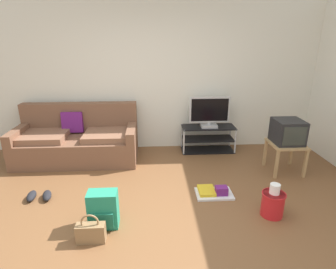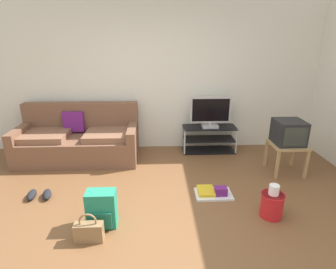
{
  "view_description": "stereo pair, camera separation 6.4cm",
  "coord_description": "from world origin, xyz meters",
  "px_view_note": "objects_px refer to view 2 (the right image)",
  "views": [
    {
      "loc": [
        -0.02,
        -2.66,
        2.04
      ],
      "look_at": [
        0.2,
        1.21,
        0.67
      ],
      "focal_mm": 29.61,
      "sensor_mm": 36.0,
      "label": 1
    },
    {
      "loc": [
        0.04,
        -2.66,
        2.04
      ],
      "look_at": [
        0.2,
        1.21,
        0.67
      ],
      "focal_mm": 29.61,
      "sensor_mm": 36.0,
      "label": 2
    }
  ],
  "objects_px": {
    "couch": "(79,140)",
    "flat_tv": "(210,113)",
    "cleaning_bucket": "(272,203)",
    "side_table": "(287,149)",
    "tv_stand": "(209,139)",
    "crt_tv": "(289,132)",
    "handbag": "(89,231)",
    "sneakers_pair": "(39,195)",
    "backpack": "(102,209)",
    "floor_tray": "(213,193)"
  },
  "relations": [
    {
      "from": "tv_stand",
      "to": "floor_tray",
      "type": "relative_size",
      "value": 1.96
    },
    {
      "from": "side_table",
      "to": "crt_tv",
      "type": "height_order",
      "value": "crt_tv"
    },
    {
      "from": "flat_tv",
      "to": "handbag",
      "type": "xyz_separation_m",
      "value": [
        -1.69,
        -2.36,
        -0.64
      ]
    },
    {
      "from": "cleaning_bucket",
      "to": "sneakers_pair",
      "type": "xyz_separation_m",
      "value": [
        -2.94,
        0.53,
        -0.13
      ]
    },
    {
      "from": "floor_tray",
      "to": "flat_tv",
      "type": "bearing_deg",
      "value": 81.99
    },
    {
      "from": "handbag",
      "to": "sneakers_pair",
      "type": "relative_size",
      "value": 0.92
    },
    {
      "from": "cleaning_bucket",
      "to": "floor_tray",
      "type": "relative_size",
      "value": 0.85
    },
    {
      "from": "handbag",
      "to": "cleaning_bucket",
      "type": "height_order",
      "value": "cleaning_bucket"
    },
    {
      "from": "backpack",
      "to": "handbag",
      "type": "distance_m",
      "value": 0.29
    },
    {
      "from": "tv_stand",
      "to": "flat_tv",
      "type": "distance_m",
      "value": 0.51
    },
    {
      "from": "handbag",
      "to": "cleaning_bucket",
      "type": "relative_size",
      "value": 0.79
    },
    {
      "from": "cleaning_bucket",
      "to": "sneakers_pair",
      "type": "distance_m",
      "value": 2.99
    },
    {
      "from": "cleaning_bucket",
      "to": "sneakers_pair",
      "type": "relative_size",
      "value": 1.16
    },
    {
      "from": "backpack",
      "to": "handbag",
      "type": "xyz_separation_m",
      "value": [
        -0.1,
        -0.25,
        -0.1
      ]
    },
    {
      "from": "couch",
      "to": "tv_stand",
      "type": "height_order",
      "value": "couch"
    },
    {
      "from": "crt_tv",
      "to": "flat_tv",
      "type": "bearing_deg",
      "value": 139.91
    },
    {
      "from": "cleaning_bucket",
      "to": "floor_tray",
      "type": "bearing_deg",
      "value": 140.99
    },
    {
      "from": "flat_tv",
      "to": "cleaning_bucket",
      "type": "xyz_separation_m",
      "value": [
        0.39,
        -2.02,
        -0.58
      ]
    },
    {
      "from": "handbag",
      "to": "floor_tray",
      "type": "height_order",
      "value": "handbag"
    },
    {
      "from": "tv_stand",
      "to": "crt_tv",
      "type": "xyz_separation_m",
      "value": [
        1.04,
        -0.9,
        0.43
      ]
    },
    {
      "from": "couch",
      "to": "flat_tv",
      "type": "height_order",
      "value": "flat_tv"
    },
    {
      "from": "flat_tv",
      "to": "cleaning_bucket",
      "type": "height_order",
      "value": "flat_tv"
    },
    {
      "from": "side_table",
      "to": "floor_tray",
      "type": "xyz_separation_m",
      "value": [
        -1.26,
        -0.64,
        -0.36
      ]
    },
    {
      "from": "flat_tv",
      "to": "handbag",
      "type": "bearing_deg",
      "value": -125.73
    },
    {
      "from": "couch",
      "to": "flat_tv",
      "type": "bearing_deg",
      "value": 4.56
    },
    {
      "from": "couch",
      "to": "side_table",
      "type": "relative_size",
      "value": 4.01
    },
    {
      "from": "flat_tv",
      "to": "crt_tv",
      "type": "distance_m",
      "value": 1.37
    },
    {
      "from": "handbag",
      "to": "cleaning_bucket",
      "type": "xyz_separation_m",
      "value": [
        2.08,
        0.34,
        0.06
      ]
    },
    {
      "from": "tv_stand",
      "to": "couch",
      "type": "bearing_deg",
      "value": -174.9
    },
    {
      "from": "backpack",
      "to": "sneakers_pair",
      "type": "xyz_separation_m",
      "value": [
        -0.95,
        0.61,
        -0.17
      ]
    },
    {
      "from": "flat_tv",
      "to": "floor_tray",
      "type": "distance_m",
      "value": 1.7
    },
    {
      "from": "cleaning_bucket",
      "to": "side_table",
      "type": "bearing_deg",
      "value": 59.72
    },
    {
      "from": "handbag",
      "to": "crt_tv",
      "type": "bearing_deg",
      "value": 28.36
    },
    {
      "from": "side_table",
      "to": "tv_stand",
      "type": "bearing_deg",
      "value": 138.7
    },
    {
      "from": "couch",
      "to": "cleaning_bucket",
      "type": "bearing_deg",
      "value": -34.02
    },
    {
      "from": "tv_stand",
      "to": "backpack",
      "type": "relative_size",
      "value": 2.26
    },
    {
      "from": "backpack",
      "to": "floor_tray",
      "type": "distance_m",
      "value": 1.51
    },
    {
      "from": "flat_tv",
      "to": "sneakers_pair",
      "type": "bearing_deg",
      "value": -149.69
    },
    {
      "from": "flat_tv",
      "to": "sneakers_pair",
      "type": "height_order",
      "value": "flat_tv"
    },
    {
      "from": "side_table",
      "to": "floor_tray",
      "type": "height_order",
      "value": "side_table"
    },
    {
      "from": "handbag",
      "to": "floor_tray",
      "type": "bearing_deg",
      "value": 29.11
    },
    {
      "from": "flat_tv",
      "to": "crt_tv",
      "type": "bearing_deg",
      "value": -40.09
    },
    {
      "from": "flat_tv",
      "to": "backpack",
      "type": "height_order",
      "value": "flat_tv"
    },
    {
      "from": "flat_tv",
      "to": "side_table",
      "type": "bearing_deg",
      "value": -40.6
    },
    {
      "from": "tv_stand",
      "to": "crt_tv",
      "type": "height_order",
      "value": "crt_tv"
    },
    {
      "from": "flat_tv",
      "to": "handbag",
      "type": "relative_size",
      "value": 2.19
    },
    {
      "from": "side_table",
      "to": "handbag",
      "type": "height_order",
      "value": "side_table"
    },
    {
      "from": "handbag",
      "to": "sneakers_pair",
      "type": "height_order",
      "value": "handbag"
    },
    {
      "from": "tv_stand",
      "to": "backpack",
      "type": "distance_m",
      "value": 2.66
    },
    {
      "from": "crt_tv",
      "to": "cleaning_bucket",
      "type": "distance_m",
      "value": 1.41
    }
  ]
}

